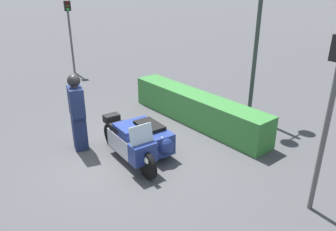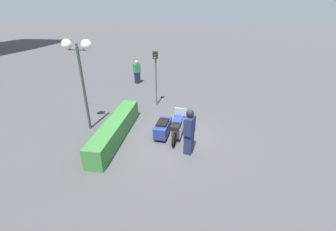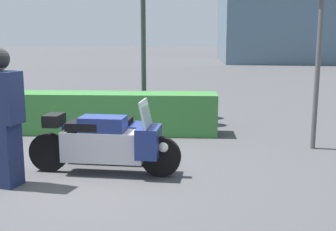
% 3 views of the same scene
% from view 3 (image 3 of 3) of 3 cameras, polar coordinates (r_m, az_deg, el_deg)
% --- Properties ---
extents(ground_plane, '(160.00, 160.00, 0.00)m').
position_cam_3_polar(ground_plane, '(6.72, -10.69, -7.24)').
color(ground_plane, '#424244').
extents(police_motorcycle, '(2.33, 1.34, 1.14)m').
position_cam_3_polar(police_motorcycle, '(6.68, -7.53, -3.20)').
color(police_motorcycle, black).
rests_on(police_motorcycle, ground).
extents(officer_rider, '(0.58, 0.45, 1.90)m').
position_cam_3_polar(officer_rider, '(6.11, -21.53, 0.13)').
color(officer_rider, '#192347').
rests_on(officer_rider, ground).
extents(hedge_bush_curbside, '(4.81, 0.75, 0.87)m').
position_cam_3_polar(hedge_bush_curbside, '(9.09, -8.69, 0.33)').
color(hedge_bush_curbside, '#337033').
rests_on(hedge_bush_curbside, ground).
extents(traffic_light_near, '(0.23, 0.27, 3.16)m').
position_cam_3_polar(traffic_light_near, '(8.02, 19.66, 10.45)').
color(traffic_light_near, '#4C4C4C').
rests_on(traffic_light_near, ground).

